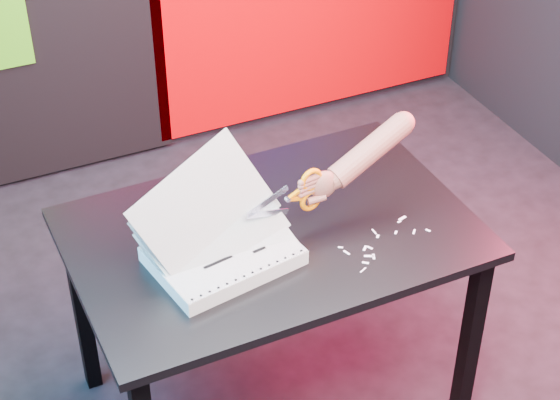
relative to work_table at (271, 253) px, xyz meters
name	(u,v)px	position (x,y,z in m)	size (l,w,h in m)	color
room	(343,2)	(0.31, 0.18, 0.69)	(3.01, 3.01, 2.71)	#27262E
work_table	(271,253)	(0.00, 0.00, 0.00)	(1.21, 0.81, 0.75)	black
printout_stack	(222,253)	(-0.19, -0.07, 0.12)	(0.48, 0.35, 0.37)	white
scissors	(306,192)	(0.09, -0.04, 0.23)	(0.26, 0.05, 0.15)	silver
hand_forearm	(362,156)	(0.30, 0.00, 0.28)	(0.41, 0.12, 0.19)	brown
paper_clippings	(379,243)	(0.26, -0.19, 0.09)	(0.29, 0.18, 0.00)	white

